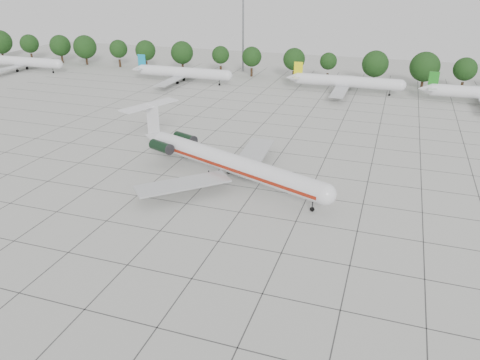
% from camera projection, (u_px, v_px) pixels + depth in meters
% --- Properties ---
extents(ground, '(260.00, 260.00, 0.00)m').
position_uv_depth(ground, '(239.00, 212.00, 64.56)').
color(ground, '#B8B8B0').
rests_on(ground, ground).
extents(apron_joints, '(170.00, 170.00, 0.02)m').
position_uv_depth(apron_joints, '(268.00, 171.00, 77.49)').
color(apron_joints, '#383838').
rests_on(apron_joints, ground).
extents(main_airliner, '(38.00, 28.72, 9.22)m').
position_uv_depth(main_airliner, '(222.00, 160.00, 73.49)').
color(main_airliner, silver).
rests_on(main_airliner, ground).
extents(bg_airliner_a, '(28.24, 27.20, 7.40)m').
position_uv_depth(bg_airliner_a, '(23.00, 62.00, 151.63)').
color(bg_airliner_a, silver).
rests_on(bg_airliner_a, ground).
extents(bg_airliner_b, '(28.24, 27.20, 7.40)m').
position_uv_depth(bg_airliner_b, '(183.00, 73.00, 136.01)').
color(bg_airliner_b, silver).
rests_on(bg_airliner_b, ground).
extents(bg_airliner_c, '(28.24, 27.20, 7.40)m').
position_uv_depth(bg_airliner_c, '(346.00, 82.00, 125.11)').
color(bg_airliner_c, silver).
rests_on(bg_airliner_c, ground).
extents(tree_line, '(249.86, 8.44, 10.22)m').
position_uv_depth(tree_line, '(294.00, 59.00, 138.75)').
color(tree_line, '#332114').
rests_on(tree_line, ground).
extents(floodlight_mast, '(1.60, 1.60, 25.45)m').
position_uv_depth(floodlight_mast, '(243.00, 25.00, 146.69)').
color(floodlight_mast, slate).
rests_on(floodlight_mast, ground).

